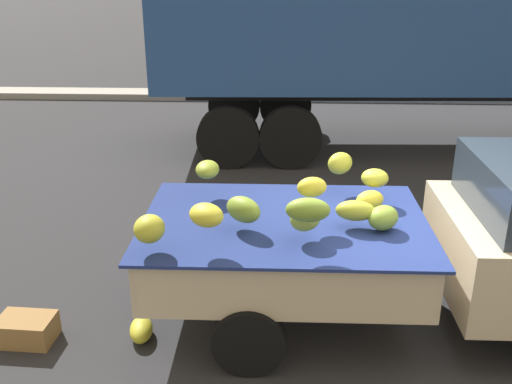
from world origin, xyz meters
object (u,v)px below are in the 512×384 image
at_px(fallen_banana_bunch_near_tailgate, 141,330).
at_px(produce_crate, 26,329).
at_px(pickup_truck, 482,242).
at_px(semi_trailer, 488,11).

bearing_deg(fallen_banana_bunch_near_tailgate, produce_crate, -175.20).
bearing_deg(pickup_truck, fallen_banana_bunch_near_tailgate, -172.93).
relative_size(pickup_truck, produce_crate, 9.21).
relative_size(semi_trailer, produce_crate, 23.23).
bearing_deg(produce_crate, semi_trailer, 46.88).
height_order(pickup_truck, produce_crate, pickup_truck).
relative_size(pickup_truck, semi_trailer, 0.40).
height_order(pickup_truck, fallen_banana_bunch_near_tailgate, pickup_truck).
bearing_deg(produce_crate, fallen_banana_bunch_near_tailgate, 4.80).
distance_m(semi_trailer, fallen_banana_bunch_near_tailgate, 8.44).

